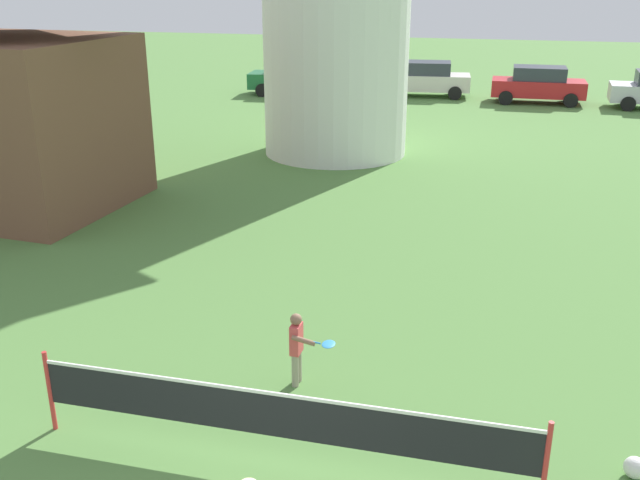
# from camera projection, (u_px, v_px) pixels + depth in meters

# --- Properties ---
(tennis_net) EXTENTS (5.96, 0.06, 1.10)m
(tennis_net) POSITION_uv_depth(u_px,v_px,m) (277.00, 415.00, 8.13)
(tennis_net) COLOR red
(tennis_net) RESTS_ON ground_plane
(player_far) EXTENTS (0.67, 0.47, 1.08)m
(player_far) POSITION_uv_depth(u_px,v_px,m) (298.00, 345.00, 9.81)
(player_far) COLOR #9E937F
(player_far) RESTS_ON ground_plane
(stray_ball) EXTENTS (0.26, 0.26, 0.26)m
(stray_ball) POSITION_uv_depth(u_px,v_px,m) (635.00, 468.00, 8.14)
(stray_ball) COLOR silver
(stray_ball) RESTS_ON ground_plane
(parked_car_green) EXTENTS (4.55, 2.24, 1.56)m
(parked_car_green) POSITION_uv_depth(u_px,v_px,m) (297.00, 77.00, 33.19)
(parked_car_green) COLOR #1E6638
(parked_car_green) RESTS_ON ground_plane
(parked_car_cream) EXTENTS (4.22, 2.17, 1.56)m
(parked_car_cream) POSITION_uv_depth(u_px,v_px,m) (425.00, 78.00, 32.78)
(parked_car_cream) COLOR silver
(parked_car_cream) RESTS_ON ground_plane
(parked_car_red) EXTENTS (3.93, 1.89, 1.56)m
(parked_car_red) POSITION_uv_depth(u_px,v_px,m) (538.00, 84.00, 31.07)
(parked_car_red) COLOR red
(parked_car_red) RESTS_ON ground_plane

